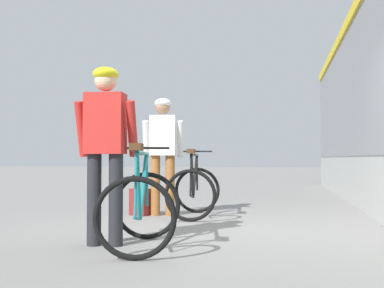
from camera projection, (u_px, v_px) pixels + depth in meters
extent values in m
plane|color=gray|center=(238.00, 232.00, 5.36)|extent=(80.00, 80.00, 0.00)
cylinder|color=#232328|center=(94.00, 200.00, 4.53)|extent=(0.14, 0.14, 0.90)
cylinder|color=#232328|center=(116.00, 200.00, 4.51)|extent=(0.14, 0.14, 0.90)
cube|color=red|center=(105.00, 124.00, 4.54)|extent=(0.40, 0.27, 0.60)
cylinder|color=red|center=(81.00, 129.00, 4.61)|extent=(0.11, 0.26, 0.56)
cylinder|color=red|center=(132.00, 129.00, 4.55)|extent=(0.11, 0.26, 0.56)
sphere|color=beige|center=(106.00, 80.00, 4.56)|extent=(0.22, 0.22, 0.22)
ellipsoid|color=yellow|center=(106.00, 74.00, 4.56)|extent=(0.27, 0.29, 0.14)
cylinder|color=#935B2D|center=(155.00, 185.00, 6.90)|extent=(0.14, 0.14, 0.90)
cylinder|color=#935B2D|center=(170.00, 185.00, 6.90)|extent=(0.14, 0.14, 0.90)
cube|color=white|center=(163.00, 135.00, 6.92)|extent=(0.41, 0.30, 0.60)
cylinder|color=white|center=(146.00, 139.00, 6.97)|extent=(0.13, 0.27, 0.56)
cylinder|color=white|center=(180.00, 139.00, 6.96)|extent=(0.13, 0.27, 0.56)
sphere|color=#9E7051|center=(163.00, 107.00, 6.94)|extent=(0.22, 0.22, 0.22)
ellipsoid|color=white|center=(163.00, 103.00, 6.94)|extent=(0.30, 0.31, 0.14)
torus|color=black|center=(147.00, 206.00, 4.88)|extent=(0.71, 0.18, 0.71)
torus|color=black|center=(135.00, 218.00, 3.86)|extent=(0.71, 0.18, 0.71)
cylinder|color=#197A7F|center=(143.00, 184.00, 4.53)|extent=(0.16, 0.64, 0.63)
cylinder|color=#197A7F|center=(142.00, 153.00, 4.42)|extent=(0.20, 0.84, 0.04)
cylinder|color=#197A7F|center=(138.00, 187.00, 4.10)|extent=(0.09, 0.28, 0.62)
cylinder|color=#197A7F|center=(137.00, 218.00, 4.04)|extent=(0.10, 0.36, 0.08)
cylinder|color=#197A7F|center=(136.00, 185.00, 3.93)|extent=(0.05, 0.15, 0.56)
cylinder|color=#197A7F|center=(147.00, 180.00, 4.86)|extent=(0.05, 0.09, 0.55)
cylinder|color=black|center=(147.00, 148.00, 4.85)|extent=(0.48, 0.11, 0.02)
cube|color=#4C2D19|center=(136.00, 147.00, 3.97)|extent=(0.14, 0.25, 0.06)
torus|color=black|center=(197.00, 190.00, 7.23)|extent=(0.71, 0.11, 0.71)
torus|color=black|center=(190.00, 195.00, 6.22)|extent=(0.71, 0.11, 0.71)
cylinder|color=black|center=(195.00, 175.00, 6.88)|extent=(0.10, 0.65, 0.63)
cylinder|color=black|center=(194.00, 155.00, 6.78)|extent=(0.11, 0.85, 0.04)
cylinder|color=black|center=(192.00, 176.00, 6.46)|extent=(0.06, 0.28, 0.62)
cylinder|color=black|center=(192.00, 196.00, 6.39)|extent=(0.06, 0.36, 0.08)
cylinder|color=black|center=(191.00, 175.00, 6.28)|extent=(0.04, 0.14, 0.56)
cylinder|color=black|center=(197.00, 173.00, 7.21)|extent=(0.04, 0.08, 0.55)
cylinder|color=black|center=(197.00, 151.00, 7.20)|extent=(0.48, 0.07, 0.02)
cube|color=#4C2D19|center=(191.00, 151.00, 6.32)|extent=(0.12, 0.25, 0.06)
cube|color=maroon|center=(140.00, 202.00, 6.92)|extent=(0.33, 0.27, 0.40)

